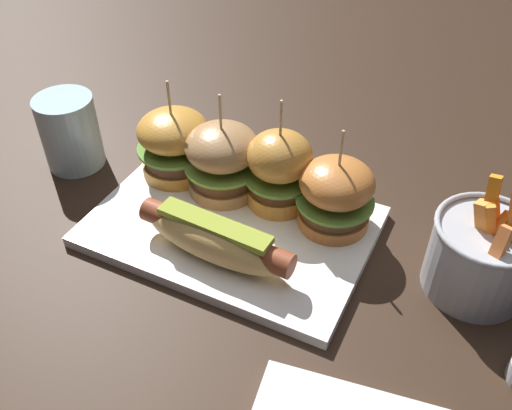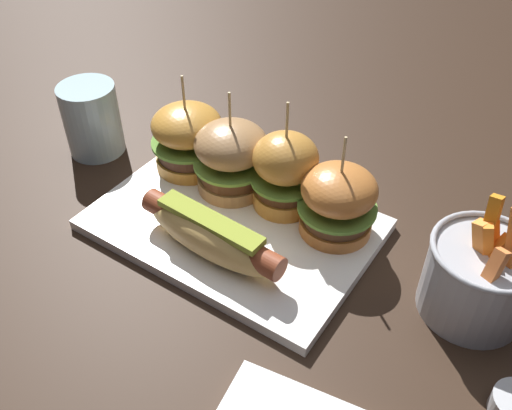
% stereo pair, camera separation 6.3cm
% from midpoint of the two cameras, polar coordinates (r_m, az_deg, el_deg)
% --- Properties ---
extents(ground_plane, '(3.00, 3.00, 0.00)m').
position_cam_midpoint_polar(ground_plane, '(0.68, 0.36, -2.54)').
color(ground_plane, black).
extents(platter_main, '(0.33, 0.22, 0.01)m').
position_cam_midpoint_polar(platter_main, '(0.68, 0.36, -2.11)').
color(platter_main, white).
rests_on(platter_main, ground).
extents(hot_dog, '(0.19, 0.06, 0.05)m').
position_cam_midpoint_polar(hot_dog, '(0.62, -1.69, -3.15)').
color(hot_dog, '#E2B464').
rests_on(hot_dog, platter_main).
extents(slider_far_left, '(0.10, 0.10, 0.13)m').
position_cam_midpoint_polar(slider_far_left, '(0.73, -4.53, 6.81)').
color(slider_far_left, '#C78834').
rests_on(slider_far_left, platter_main).
extents(slider_center_left, '(0.10, 0.10, 0.14)m').
position_cam_midpoint_polar(slider_center_left, '(0.69, 0.09, 4.84)').
color(slider_center_left, '#A5784B').
rests_on(slider_center_left, platter_main).
extents(slider_center_right, '(0.08, 0.08, 0.14)m').
position_cam_midpoint_polar(slider_center_right, '(0.67, 5.69, 3.36)').
color(slider_center_right, '#C08135').
rests_on(slider_center_right, platter_main).
extents(slider_far_right, '(0.09, 0.09, 0.13)m').
position_cam_midpoint_polar(slider_far_right, '(0.65, 11.15, 0.29)').
color(slider_far_right, '#BB6E32').
rests_on(slider_far_right, platter_main).
extents(fries_bucket, '(0.11, 0.11, 0.14)m').
position_cam_midpoint_polar(fries_bucket, '(0.62, 24.61, -6.85)').
color(fries_bucket, '#A8AAB2').
rests_on(fries_bucket, ground).
extents(water_glass, '(0.08, 0.08, 0.10)m').
position_cam_midpoint_polar(water_glass, '(0.81, -14.25, 8.39)').
color(water_glass, silver).
rests_on(water_glass, ground).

